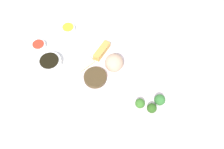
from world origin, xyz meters
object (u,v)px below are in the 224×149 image
at_px(main_plate, 99,66).
at_px(sauce_ramekin_hot_mustard, 68,29).
at_px(broccoli_plate, 150,105).
at_px(sauce_ramekin_sweet_and_sour, 39,46).
at_px(soy_sauce_bowl, 50,63).

xyz_separation_m(main_plate, sauce_ramekin_hot_mustard, (0.26, 0.00, 0.00)).
xyz_separation_m(broccoli_plate, sauce_ramekin_sweet_and_sour, (0.53, 0.24, 0.00)).
bearing_deg(main_plate, sauce_ramekin_sweet_and_sour, 33.78).
height_order(soy_sauce_bowl, sauce_ramekin_sweet_and_sour, soy_sauce_bowl).
distance_m(broccoli_plate, sauce_ramekin_sweet_and_sour, 0.58).
bearing_deg(sauce_ramekin_sweet_and_sour, sauce_ramekin_hot_mustard, -86.99).
xyz_separation_m(main_plate, soy_sauce_bowl, (0.13, 0.17, 0.01)).
height_order(main_plate, sauce_ramekin_hot_mustard, sauce_ramekin_hot_mustard).
distance_m(main_plate, sauce_ramekin_sweet_and_sour, 0.30).
bearing_deg(main_plate, sauce_ramekin_hot_mustard, 0.89).
bearing_deg(broccoli_plate, sauce_ramekin_hot_mustard, 7.70).
xyz_separation_m(sauce_ramekin_hot_mustard, sauce_ramekin_sweet_and_sour, (-0.01, 0.16, 0.00)).
bearing_deg(sauce_ramekin_sweet_and_sour, main_plate, -146.22).
relative_size(broccoli_plate, soy_sauce_bowl, 2.12).
distance_m(main_plate, broccoli_plate, 0.29).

